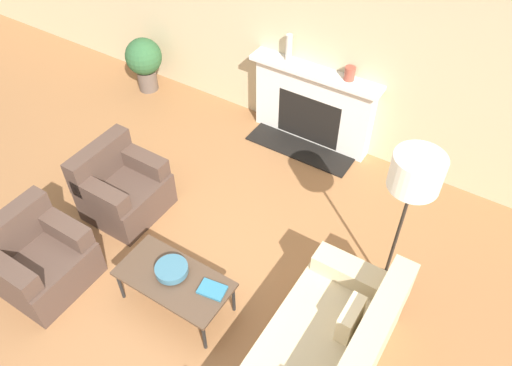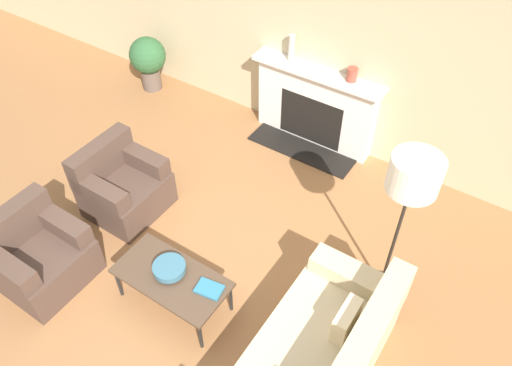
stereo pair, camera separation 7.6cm
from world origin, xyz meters
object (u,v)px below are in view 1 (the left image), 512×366
at_px(book, 212,290).
at_px(mantel_vase_center_left, 350,73).
at_px(armchair_near, 39,260).
at_px(floor_lamp, 414,180).
at_px(potted_plant, 144,60).
at_px(bowl, 172,269).
at_px(armchair_far, 122,188).
at_px(coffee_table, 174,280).
at_px(fireplace, 312,107).
at_px(mantel_vase_left, 289,48).

relative_size(book, mantel_vase_center_left, 1.63).
bearing_deg(armchair_near, floor_lamp, -58.62).
distance_m(floor_lamp, potted_plant, 4.47).
xyz_separation_m(book, floor_lamp, (1.18, 1.16, 0.99)).
bearing_deg(bowl, mantel_vase_center_left, 82.96).
bearing_deg(mantel_vase_center_left, book, -88.67).
distance_m(bowl, mantel_vase_center_left, 2.90).
xyz_separation_m(book, mantel_vase_center_left, (-0.06, 2.77, 0.67)).
height_order(armchair_far, mantel_vase_center_left, mantel_vase_center_left).
distance_m(armchair_far, coffee_table, 1.41).
bearing_deg(bowl, book, 5.93).
relative_size(bowl, book, 1.15).
distance_m(armchair_near, mantel_vase_center_left, 3.74).
bearing_deg(bowl, fireplace, 91.24).
bearing_deg(potted_plant, book, -40.09).
distance_m(coffee_table, book, 0.38).
distance_m(mantel_vase_left, mantel_vase_center_left, 0.79).
bearing_deg(mantel_vase_left, mantel_vase_center_left, 0.00).
bearing_deg(fireplace, floor_lamp, -43.95).
height_order(armchair_far, book, armchair_far).
xyz_separation_m(armchair_far, potted_plant, (-1.35, 1.93, 0.16)).
relative_size(armchair_far, mantel_vase_center_left, 5.06).
distance_m(armchair_far, book, 1.72).
relative_size(mantel_vase_left, potted_plant, 0.42).
relative_size(fireplace, mantel_vase_center_left, 10.38).
xyz_separation_m(armchair_near, mantel_vase_center_left, (1.56, 3.32, 0.78)).
bearing_deg(book, coffee_table, -177.23).
height_order(bowl, potted_plant, potted_plant).
relative_size(coffee_table, floor_lamp, 0.64).
distance_m(armchair_near, potted_plant, 3.34).
relative_size(fireplace, floor_lamp, 1.00).
xyz_separation_m(armchair_near, potted_plant, (-1.35, 3.05, 0.16)).
bearing_deg(fireplace, potted_plant, -174.31).
bearing_deg(potted_plant, coffee_table, -44.73).
bearing_deg(potted_plant, mantel_vase_left, 7.10).
distance_m(book, mantel_vase_center_left, 2.85).
bearing_deg(book, armchair_far, 151.23).
xyz_separation_m(armchair_far, floor_lamp, (2.80, 0.59, 1.10)).
xyz_separation_m(mantel_vase_left, mantel_vase_center_left, (0.78, 0.00, -0.08)).
bearing_deg(coffee_table, armchair_far, 152.63).
height_order(fireplace, coffee_table, fireplace).
distance_m(fireplace, book, 2.79).
bearing_deg(armchair_far, fireplace, -27.75).
height_order(bowl, book, bowl).
relative_size(fireplace, bowl, 5.51).
relative_size(armchair_far, coffee_table, 0.76).
bearing_deg(floor_lamp, coffee_table, -141.28).
bearing_deg(armchair_far, potted_plant, 35.00).
height_order(book, floor_lamp, floor_lamp).
height_order(coffee_table, bowl, bowl).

